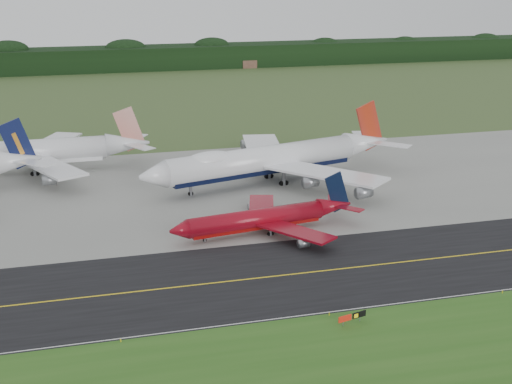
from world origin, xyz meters
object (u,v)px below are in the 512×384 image
object	(u,v)px
jet_star_tail	(33,152)
taxiway_sign	(352,317)
jet_red_737	(266,218)
jet_ba_747	(271,159)

from	to	relation	value
jet_star_tail	taxiway_sign	xyz separation A→B (m)	(49.69, -101.31, -4.32)
jet_red_737	jet_star_tail	xyz separation A→B (m)	(-47.65, 59.50, 2.46)
jet_red_737	jet_star_tail	distance (m)	76.27
jet_ba_747	jet_red_737	size ratio (longest dim) A/B	1.76
jet_ba_747	jet_red_737	world-z (taller)	jet_ba_747
jet_ba_747	jet_star_tail	bearing A→B (deg)	156.41
jet_star_tail	taxiway_sign	bearing A→B (deg)	-63.87
jet_star_tail	taxiway_sign	size ratio (longest dim) A/B	12.61
jet_ba_747	taxiway_sign	bearing A→B (deg)	-96.70
jet_ba_747	jet_star_tail	world-z (taller)	jet_ba_747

